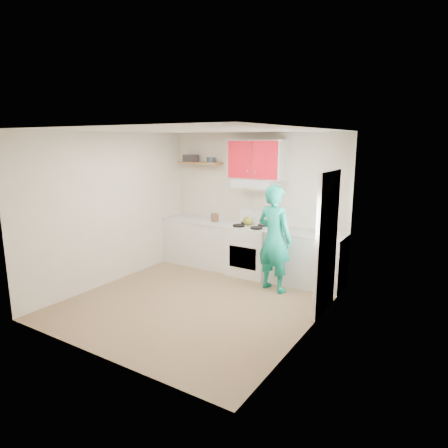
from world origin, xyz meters
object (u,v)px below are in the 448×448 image
Objects in this scene: tin at (211,160)px; kettle at (248,221)px; crock at (215,218)px; stove at (251,250)px; person at (274,238)px.

tin reaches higher than kettle.
tin is 0.92× the size of crock.
crock is (-0.80, -0.00, 0.53)m from stove.
crock is (-0.71, -0.04, -0.02)m from kettle.
tin is at bearing -9.08° from person.
tin is 1.42m from kettle.
person is at bearing -57.21° from kettle.
crock is at bearing -42.53° from tin.
person is at bearing -18.32° from crock.
stove is 5.35× the size of crock.
tin is (-1.00, 0.18, 1.63)m from stove.
crock is 0.10× the size of person.
stove is at bearing -42.86° from kettle.
person reaches higher than kettle.
crock is at bearing 160.06° from kettle.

